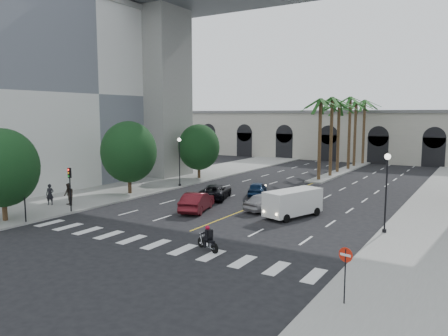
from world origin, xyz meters
TOP-DOWN VIEW (x-y plane):
  - ground at (0.00, 0.00)m, footprint 140.00×140.00m
  - sidewalk_left at (-15.00, 15.00)m, footprint 8.00×100.00m
  - median at (0.00, 38.00)m, footprint 2.00×24.00m
  - building_left at (-27.00, 12.00)m, footprint 16.50×32.50m
  - pier_building at (0.00, 55.00)m, footprint 71.00×10.50m
  - bridge at (3.42, 22.00)m, footprint 75.00×13.00m
  - palm_a at (0.00, 28.00)m, footprint 3.20×3.20m
  - palm_b at (0.10, 32.00)m, footprint 3.20×3.20m
  - palm_c at (-0.20, 36.00)m, footprint 3.20×3.20m
  - palm_d at (0.15, 40.00)m, footprint 3.20×3.20m
  - palm_e at (-0.10, 44.00)m, footprint 3.20×3.20m
  - palm_f at (0.20, 48.00)m, footprint 3.20×3.20m
  - street_tree_near at (-13.00, -3.00)m, footprint 5.20×5.20m
  - street_tree_mid at (-13.00, 10.00)m, footprint 5.44×5.44m
  - street_tree_far at (-13.00, 22.00)m, footprint 5.04×5.04m
  - lamp_post_left_far at (-11.40, 16.00)m, footprint 0.40×0.40m
  - lamp_post_right at (11.40, 8.00)m, footprint 0.40×0.40m
  - traffic_signal_near at (-11.30, -2.50)m, footprint 0.25×0.18m
  - traffic_signal_far at (-11.30, 1.50)m, footprint 0.25×0.18m
  - motorcycle_rider at (3.38, -0.86)m, footprint 1.92×0.92m
  - car_a at (1.55, 10.50)m, footprint 2.58×4.61m
  - car_b at (-3.10, 7.30)m, footprint 2.98×5.03m
  - car_c at (-4.59, 12.48)m, footprint 3.71×5.40m
  - car_d at (3.18, 15.57)m, footprint 3.52×5.62m
  - car_e at (-2.04, 16.04)m, footprint 2.83×4.22m
  - cargo_van at (4.35, 9.42)m, footprint 3.35×5.28m
  - pedestrian_a at (-14.91, 2.30)m, footprint 0.78×0.71m
  - pedestrian_b at (-13.29, 2.94)m, footprint 1.11×0.98m
  - do_not_enter_sign at (12.23, -4.19)m, footprint 0.61×0.18m

SIDE VIEW (x-z plane):
  - ground at x=0.00m, z-range 0.00..0.00m
  - sidewalk_left at x=-15.00m, z-range 0.00..0.15m
  - median at x=0.00m, z-range 0.00..0.20m
  - car_e at x=-2.04m, z-range 0.00..1.33m
  - motorcycle_rider at x=3.38m, z-range -0.07..1.41m
  - car_c at x=-4.59m, z-range 0.00..1.37m
  - car_a at x=1.55m, z-range 0.00..1.48m
  - car_d at x=3.18m, z-range 0.00..1.52m
  - car_b at x=-3.10m, z-range 0.00..1.57m
  - pedestrian_a at x=-14.91m, z-range 0.15..1.94m
  - pedestrian_b at x=-13.29m, z-range 0.15..2.05m
  - cargo_van at x=4.35m, z-range 0.12..2.23m
  - do_not_enter_sign at x=12.23m, z-range 0.57..3.09m
  - traffic_signal_near at x=-11.30m, z-range 0.69..4.34m
  - traffic_signal_far at x=-11.30m, z-range 0.69..4.34m
  - lamp_post_left_far at x=-11.40m, z-range 0.55..5.90m
  - lamp_post_right at x=11.40m, z-range 0.55..5.90m
  - street_tree_far at x=-13.00m, z-range 0.56..7.24m
  - street_tree_near at x=-13.00m, z-range 0.58..7.47m
  - street_tree_mid at x=-13.00m, z-range 0.61..7.81m
  - pier_building at x=0.00m, z-range 0.02..8.52m
  - palm_c at x=-0.20m, z-range 3.86..13.96m
  - palm_a at x=0.00m, z-range 3.95..14.25m
  - palm_e at x=-0.10m, z-range 3.99..14.39m
  - palm_b at x=0.10m, z-range 4.07..14.67m
  - palm_f at x=0.20m, z-range 4.11..14.81m
  - palm_d at x=0.15m, z-range 4.20..15.10m
  - building_left at x=-27.00m, z-range 0.01..20.61m
  - bridge at x=3.42m, z-range 5.51..31.51m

